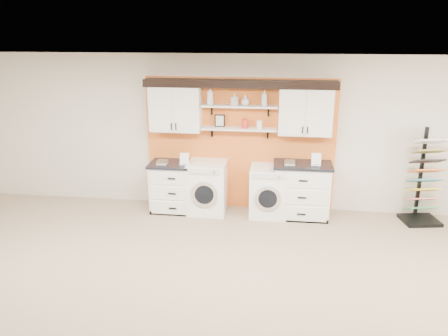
# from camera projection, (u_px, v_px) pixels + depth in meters

# --- Properties ---
(ceiling) EXTENTS (10.00, 10.00, 0.00)m
(ceiling) POSITION_uv_depth(u_px,v_px,m) (198.00, 79.00, 3.68)
(ceiling) COLOR white
(ceiling) RESTS_ON wall_back
(wall_back) EXTENTS (10.00, 0.00, 10.00)m
(wall_back) POSITION_uv_depth(u_px,v_px,m) (240.00, 133.00, 7.88)
(wall_back) COLOR beige
(wall_back) RESTS_ON floor
(accent_panel) EXTENTS (3.40, 0.07, 2.40)m
(accent_panel) POSITION_uv_depth(u_px,v_px,m) (240.00, 145.00, 7.91)
(accent_panel) COLOR orange
(accent_panel) RESTS_ON wall_back
(upper_cabinet_left) EXTENTS (0.90, 0.35, 0.84)m
(upper_cabinet_left) POSITION_uv_depth(u_px,v_px,m) (175.00, 108.00, 7.68)
(upper_cabinet_left) COLOR white
(upper_cabinet_left) RESTS_ON wall_back
(upper_cabinet_right) EXTENTS (0.90, 0.35, 0.84)m
(upper_cabinet_right) POSITION_uv_depth(u_px,v_px,m) (306.00, 110.00, 7.40)
(upper_cabinet_right) COLOR white
(upper_cabinet_right) RESTS_ON wall_back
(shelf_lower) EXTENTS (1.32, 0.28, 0.03)m
(shelf_lower) POSITION_uv_depth(u_px,v_px,m) (239.00, 129.00, 7.65)
(shelf_lower) COLOR white
(shelf_lower) RESTS_ON wall_back
(shelf_upper) EXTENTS (1.32, 0.28, 0.03)m
(shelf_upper) POSITION_uv_depth(u_px,v_px,m) (239.00, 106.00, 7.53)
(shelf_upper) COLOR white
(shelf_upper) RESTS_ON wall_back
(crown_molding) EXTENTS (3.30, 0.41, 0.13)m
(crown_molding) POSITION_uv_depth(u_px,v_px,m) (240.00, 83.00, 7.42)
(crown_molding) COLOR black
(crown_molding) RESTS_ON wall_back
(picture_frame) EXTENTS (0.18, 0.02, 0.22)m
(picture_frame) POSITION_uv_depth(u_px,v_px,m) (220.00, 121.00, 7.70)
(picture_frame) COLOR black
(picture_frame) RESTS_ON shelf_lower
(canister_red) EXTENTS (0.11, 0.11, 0.16)m
(canister_red) POSITION_uv_depth(u_px,v_px,m) (245.00, 124.00, 7.61)
(canister_red) COLOR red
(canister_red) RESTS_ON shelf_lower
(canister_cream) EXTENTS (0.10, 0.10, 0.14)m
(canister_cream) POSITION_uv_depth(u_px,v_px,m) (259.00, 125.00, 7.58)
(canister_cream) COLOR silver
(canister_cream) RESTS_ON shelf_lower
(base_cabinet_left) EXTENTS (0.93, 0.66, 0.91)m
(base_cabinet_left) POSITION_uv_depth(u_px,v_px,m) (176.00, 187.00, 7.97)
(base_cabinet_left) COLOR white
(base_cabinet_left) RESTS_ON floor
(base_cabinet_right) EXTENTS (1.01, 0.66, 0.98)m
(base_cabinet_right) POSITION_uv_depth(u_px,v_px,m) (301.00, 190.00, 7.68)
(base_cabinet_right) COLOR white
(base_cabinet_right) RESTS_ON floor
(washer) EXTENTS (0.67, 0.71, 0.94)m
(washer) POSITION_uv_depth(u_px,v_px,m) (207.00, 187.00, 7.89)
(washer) COLOR white
(washer) RESTS_ON floor
(dryer) EXTENTS (0.64, 0.71, 0.90)m
(dryer) POSITION_uv_depth(u_px,v_px,m) (268.00, 191.00, 7.76)
(dryer) COLOR white
(dryer) RESTS_ON floor
(sample_rack) EXTENTS (0.68, 0.60, 1.65)m
(sample_rack) POSITION_uv_depth(u_px,v_px,m) (423.00, 193.00, 7.45)
(sample_rack) COLOR black
(sample_rack) RESTS_ON floor
(soap_bottle_a) EXTENTS (0.14, 0.14, 0.31)m
(soap_bottle_a) POSITION_uv_depth(u_px,v_px,m) (210.00, 96.00, 7.54)
(soap_bottle_a) COLOR silver
(soap_bottle_a) RESTS_ON shelf_upper
(soap_bottle_b) EXTENTS (0.13, 0.13, 0.21)m
(soap_bottle_b) POSITION_uv_depth(u_px,v_px,m) (235.00, 99.00, 7.51)
(soap_bottle_b) COLOR silver
(soap_bottle_b) RESTS_ON shelf_upper
(soap_bottle_c) EXTENTS (0.18, 0.18, 0.17)m
(soap_bottle_c) POSITION_uv_depth(u_px,v_px,m) (245.00, 100.00, 7.49)
(soap_bottle_c) COLOR silver
(soap_bottle_c) RESTS_ON shelf_upper
(soap_bottle_d) EXTENTS (0.15, 0.15, 0.28)m
(soap_bottle_d) POSITION_uv_depth(u_px,v_px,m) (264.00, 98.00, 7.43)
(soap_bottle_d) COLOR silver
(soap_bottle_d) RESTS_ON shelf_upper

